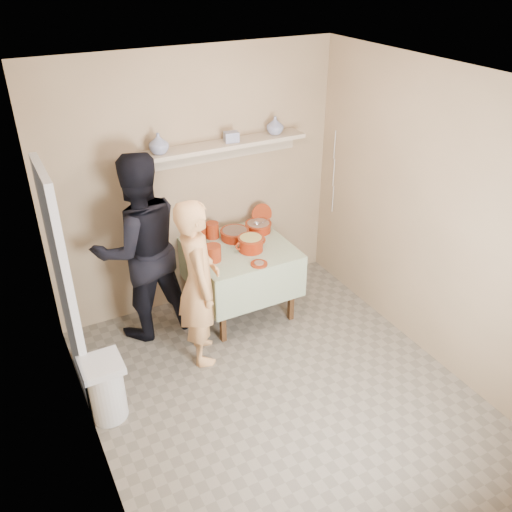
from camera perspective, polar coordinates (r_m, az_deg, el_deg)
ground at (r=4.80m, az=2.67°, el=-14.34°), size 3.50×3.50×0.00m
tile_panel at (r=4.56m, az=-19.49°, el=-3.05°), size 0.06×0.70×2.00m
plate_stack_a at (r=5.45m, az=-6.04°, el=2.48°), size 0.14×0.14×0.19m
plate_stack_b at (r=5.50m, az=-4.63°, el=2.72°), size 0.14×0.14×0.16m
bowl_stack at (r=5.10m, az=-4.54°, el=0.31°), size 0.15×0.15×0.15m
empty_bowl at (r=5.29m, az=-4.86°, el=0.78°), size 0.16×0.16×0.05m
propped_lid at (r=5.73m, az=0.61°, el=4.39°), size 0.24×0.08×0.23m
vase_right at (r=5.49m, az=2.02°, el=13.59°), size 0.22×0.22×0.18m
vase_left at (r=5.00m, az=-10.22°, el=11.58°), size 0.25×0.25×0.19m
ceramic_box at (r=5.26m, az=-2.61°, el=12.41°), size 0.15×0.12×0.10m
person_cook at (r=4.75m, az=-6.07°, el=-2.84°), size 0.50×0.65×1.58m
person_helper at (r=5.11m, az=-12.14°, el=0.82°), size 0.93×0.75×1.84m
room_shell at (r=3.86m, az=3.23°, el=3.07°), size 3.04×3.54×2.62m
serving_table at (r=5.41m, az=-1.68°, el=-0.10°), size 0.97×0.97×0.76m
cazuela_meat_a at (r=5.48m, az=-2.26°, el=2.38°), size 0.30×0.30×0.10m
cazuela_meat_b at (r=5.62m, az=0.24°, el=3.15°), size 0.28×0.28×0.10m
ladle at (r=5.56m, az=0.10°, el=3.45°), size 0.08×0.26×0.19m
cazuela_rice at (r=5.25m, az=-0.56°, el=1.42°), size 0.33×0.25×0.14m
front_plate at (r=5.04m, az=0.32°, el=-0.83°), size 0.16×0.16×0.03m
wall_shelf at (r=5.28m, az=-4.17°, el=11.33°), size 1.80×0.25×0.21m
trash_bin at (r=4.59m, az=-15.57°, el=-13.34°), size 0.32×0.32×0.56m
electrical_cord at (r=5.88m, az=8.19°, el=8.69°), size 0.01×0.05×0.90m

